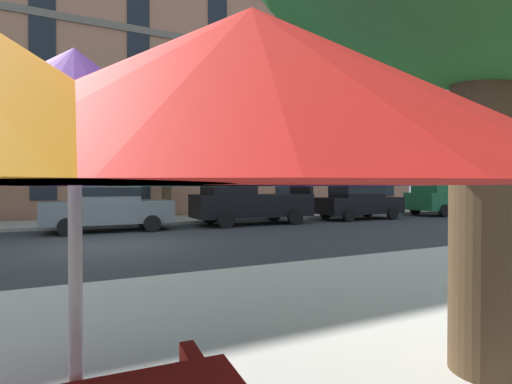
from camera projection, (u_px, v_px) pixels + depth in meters
name	position (u px, v px, depth m)	size (l,w,h in m)	color
ground_plane	(109.00, 246.00, 10.19)	(120.00, 120.00, 0.00)	#2D3033
sidewalk_far	(96.00, 223.00, 16.31)	(56.00, 3.60, 0.12)	#9E998E
apartment_building	(89.00, 60.00, 23.56)	(42.57, 12.08, 19.20)	#A87056
sedan_gray	(108.00, 205.00, 13.61)	(4.40, 1.98, 1.78)	slate
pickup_black	(247.00, 201.00, 16.03)	(5.10, 2.12, 2.20)	black
sedan_black	(358.00, 200.00, 18.67)	(4.40, 1.98, 1.78)	black
pickup_green	(446.00, 197.00, 21.47)	(5.10, 2.12, 2.20)	#195933
stop_sign	(490.00, 184.00, 29.09)	(0.07, 0.68, 2.82)	slate
street_tree_middle	(165.00, 140.00, 17.63)	(2.99, 2.90, 5.38)	#4C3823
patio_umbrella	(74.00, 124.00, 1.70)	(3.67, 3.41, 2.23)	silver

